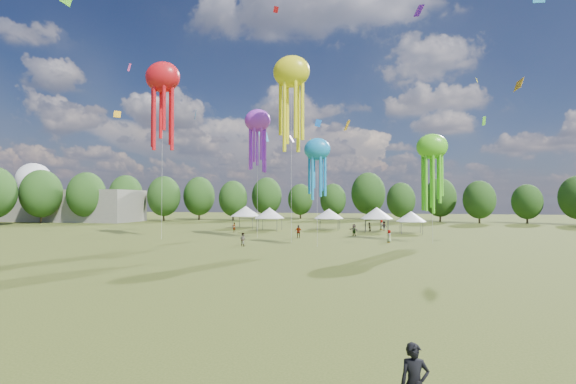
# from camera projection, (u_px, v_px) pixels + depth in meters

# --- Properties ---
(ground) EXTENTS (300.00, 300.00, 0.00)m
(ground) POSITION_uv_depth(u_px,v_px,m) (189.00, 353.00, 13.47)
(ground) COLOR #384416
(ground) RESTS_ON ground
(observer_main) EXTENTS (0.76, 0.56, 1.93)m
(observer_main) POSITION_uv_depth(u_px,v_px,m) (415.00, 384.00, 9.18)
(observer_main) COLOR black
(observer_main) RESTS_ON ground
(spectator_near) EXTENTS (0.94, 0.85, 1.57)m
(spectator_near) POSITION_uv_depth(u_px,v_px,m) (243.00, 240.00, 45.04)
(spectator_near) COLOR gray
(spectator_near) RESTS_ON ground
(spectators_far) EXTENTS (25.74, 22.01, 1.84)m
(spectators_far) POSITION_uv_depth(u_px,v_px,m) (354.00, 229.00, 61.42)
(spectators_far) COLOR gray
(spectators_far) RESTS_ON ground
(festival_tents) EXTENTS (35.17, 10.77, 4.33)m
(festival_tents) POSITION_uv_depth(u_px,v_px,m) (315.00, 213.00, 68.23)
(festival_tents) COLOR #47474C
(festival_tents) RESTS_ON ground
(show_kites) EXTENTS (40.23, 11.34, 24.69)m
(show_kites) POSITION_uv_depth(u_px,v_px,m) (263.00, 114.00, 51.02)
(show_kites) COLOR purple
(show_kites) RESTS_ON ground
(small_kites) EXTENTS (61.02, 53.71, 42.44)m
(small_kites) POSITION_uv_depth(u_px,v_px,m) (322.00, 37.00, 56.09)
(small_kites) COLOR purple
(small_kites) RESTS_ON ground
(treeline) EXTENTS (201.57, 95.24, 13.43)m
(treeline) POSITION_uv_depth(u_px,v_px,m) (320.00, 195.00, 75.46)
(treeline) COLOR #38281C
(treeline) RESTS_ON ground
(hangar) EXTENTS (40.00, 12.00, 8.00)m
(hangar) POSITION_uv_depth(u_px,v_px,m) (65.00, 206.00, 99.49)
(hangar) COLOR gray
(hangar) RESTS_ON ground
(radome) EXTENTS (9.00, 9.00, 16.00)m
(radome) POSITION_uv_depth(u_px,v_px,m) (34.00, 184.00, 108.95)
(radome) COLOR white
(radome) RESTS_ON ground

